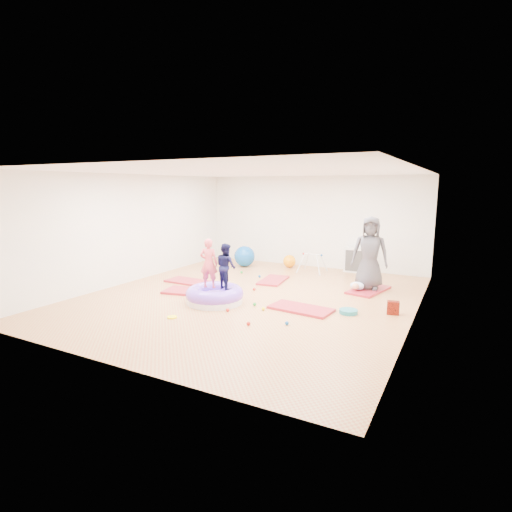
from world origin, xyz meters
The scene contains 19 objects.
room centered at (0.00, 0.00, 1.40)m, with size 7.01×8.01×2.81m.
gym_mat_front_left centered at (-1.38, -0.32, 0.03)m, with size 1.34×0.67×0.06m, color #A32023.
gym_mat_mid_left centered at (-2.09, 0.47, 0.02)m, with size 1.19×0.60×0.05m, color #A32023.
gym_mat_center_back centered at (-0.18, 1.62, 0.02)m, with size 1.16×0.58×0.05m, color #A32023.
gym_mat_right centered at (1.39, -0.37, 0.03)m, with size 1.27×0.63×0.05m, color #A32023.
gym_mat_rear_right centered at (2.28, 1.78, 0.03)m, with size 1.26×0.63×0.05m, color #A32023.
inflatable_cushion centered at (-0.45, -0.75, 0.15)m, with size 1.25×1.25×0.39m.
child_pink centered at (-0.61, -0.73, 0.90)m, with size 0.39×0.26×1.08m, color #E34D5A.
child_navy centered at (-0.23, -0.63, 0.86)m, with size 0.48×0.37×0.99m, color black.
adult_caregiver centered at (2.26, 1.83, 0.92)m, with size 0.85×0.55×1.74m, color #3E3D44.
infant centered at (2.06, 1.53, 0.15)m, with size 0.34×0.34×0.20m.
ball_pit_balls centered at (0.18, -0.14, 0.04)m, with size 2.97×3.80×0.07m.
exercise_ball_blue centered at (-1.82, 2.98, 0.32)m, with size 0.65×0.65×0.65m, color #0C4EA1.
exercise_ball_orange centered at (-0.51, 3.50, 0.20)m, with size 0.39×0.39×0.39m, color #FF9407.
infant_play_gym centered at (0.39, 3.05, 0.38)m, with size 0.74×0.70×0.57m.
cube_shelf centered at (1.50, 3.79, 0.36)m, with size 0.71×0.35×0.71m.
balance_disc centered at (2.31, -0.15, 0.04)m, with size 0.36×0.36×0.08m, color #1B7485.
backpack centered at (3.10, 0.21, 0.13)m, with size 0.23×0.14×0.26m, color #941504.
yellow_toy centered at (-0.61, -1.99, 0.01)m, with size 0.19×0.19×0.03m, color #FFF200.
Camera 1 is at (4.24, -7.72, 2.50)m, focal length 28.00 mm.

